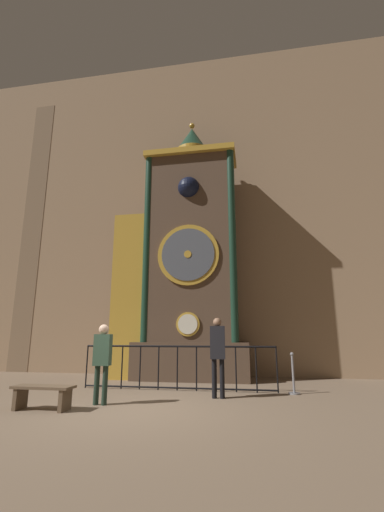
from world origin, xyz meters
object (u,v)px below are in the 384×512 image
clock_tower (182,262)px  visitor_near (102,356)px  visitor_far (218,349)px  visitor_bench (43,393)px  stanchion_post (294,381)px

clock_tower → visitor_near: clock_tower is taller
visitor_far → visitor_bench: (-3.17, -1.81, -0.76)m
visitor_near → visitor_far: visitor_far is taller
visitor_near → stanchion_post: (4.05, 2.04, -0.66)m
visitor_near → clock_tower: bearing=74.2°
visitor_near → visitor_far: (2.31, 1.15, 0.10)m
visitor_near → visitor_bench: visitor_near is taller
visitor_near → visitor_bench: 1.27m
stanchion_post → clock_tower: bearing=145.0°
clock_tower → visitor_bench: bearing=-108.6°
visitor_near → visitor_bench: size_ratio=1.37×
visitor_far → visitor_bench: bearing=-154.0°
visitor_far → visitor_bench: visitor_far is taller
visitor_bench → visitor_near: bearing=37.2°
visitor_near → stanchion_post: bearing=21.5°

